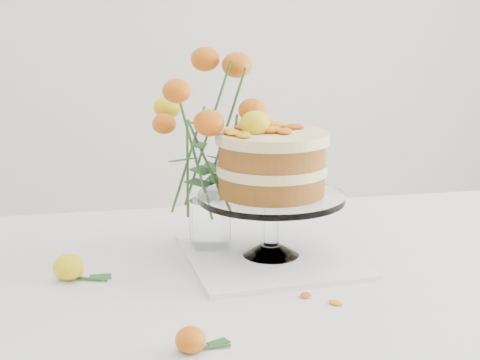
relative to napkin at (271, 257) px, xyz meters
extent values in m
cube|color=tan|center=(0.04, -0.05, -0.03)|extent=(1.40, 0.90, 0.04)
cylinder|color=tan|center=(0.66, 0.32, -0.41)|extent=(0.06, 0.06, 0.71)
cube|color=silver|center=(0.04, -0.05, -0.01)|extent=(1.42, 0.92, 0.01)
cube|color=silver|center=(0.04, 0.41, -0.11)|extent=(1.42, 0.01, 0.20)
cube|color=white|center=(0.00, 0.00, 0.00)|extent=(0.35, 0.35, 0.01)
cylinder|color=white|center=(0.00, 0.00, 0.07)|extent=(0.03, 0.03, 0.09)
cylinder|color=white|center=(0.00, 0.00, 0.12)|extent=(0.29, 0.29, 0.01)
cylinder|color=brown|center=(0.00, 0.00, 0.15)|extent=(0.27, 0.27, 0.04)
cylinder|color=#F6F39F|center=(0.00, 0.00, 0.18)|extent=(0.28, 0.28, 0.02)
cylinder|color=brown|center=(0.00, 0.00, 0.21)|extent=(0.27, 0.27, 0.04)
cylinder|color=#F6F39F|center=(0.00, 0.00, 0.24)|extent=(0.29, 0.29, 0.02)
cylinder|color=white|center=(-0.11, 0.08, 0.00)|extent=(0.07, 0.07, 0.01)
cylinder|color=white|center=(-0.11, 0.08, 0.05)|extent=(0.08, 0.08, 0.10)
ellipsoid|color=yellow|center=(-0.39, -0.03, 0.02)|extent=(0.06, 0.06, 0.05)
cylinder|color=#295B24|center=(-0.35, -0.04, 0.00)|extent=(0.06, 0.03, 0.01)
ellipsoid|color=#C85209|center=(-0.20, -0.34, 0.01)|extent=(0.04, 0.04, 0.04)
cylinder|color=#295B24|center=(-0.17, -0.34, 0.00)|extent=(0.05, 0.01, 0.00)
ellipsoid|color=orange|center=(-0.08, -0.15, 0.00)|extent=(0.03, 0.02, 0.00)
ellipsoid|color=orange|center=(0.02, -0.19, 0.00)|extent=(0.03, 0.02, 0.00)
ellipsoid|color=orange|center=(0.06, -0.23, 0.00)|extent=(0.03, 0.02, 0.00)
camera|label=1|loc=(-0.30, -1.21, 0.46)|focal=50.00mm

